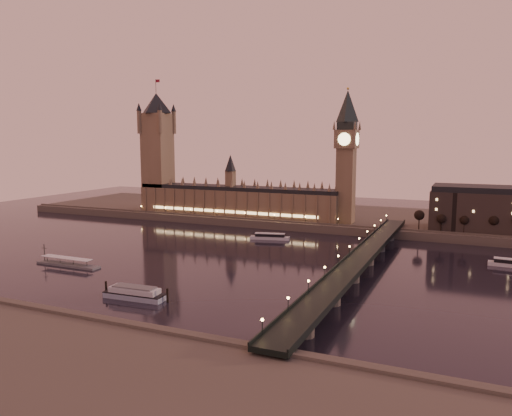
{
  "coord_description": "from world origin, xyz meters",
  "views": [
    {
      "loc": [
        145.48,
        -260.27,
        70.7
      ],
      "look_at": [
        15.67,
        35.0,
        26.35
      ],
      "focal_mm": 35.0,
      "sensor_mm": 36.0,
      "label": 1
    }
  ],
  "objects_px": {
    "cruise_boat_a": "(270,237)",
    "cruise_boat_b": "(512,263)",
    "pontoon_pier": "(68,264)",
    "moored_barge": "(135,293)"
  },
  "relations": [
    {
      "from": "cruise_boat_a",
      "to": "cruise_boat_b",
      "type": "bearing_deg",
      "value": -19.74
    },
    {
      "from": "cruise_boat_a",
      "to": "cruise_boat_b",
      "type": "xyz_separation_m",
      "value": [
        153.26,
        -17.28,
        -0.01
      ]
    },
    {
      "from": "cruise_boat_b",
      "to": "pontoon_pier",
      "type": "bearing_deg",
      "value": -153.31
    },
    {
      "from": "cruise_boat_a",
      "to": "moored_barge",
      "type": "bearing_deg",
      "value": -105.22
    },
    {
      "from": "cruise_boat_b",
      "to": "moored_barge",
      "type": "height_order",
      "value": "moored_barge"
    },
    {
      "from": "cruise_boat_b",
      "to": "pontoon_pier",
      "type": "xyz_separation_m",
      "value": [
        -229.71,
        -98.13,
        -0.79
      ]
    },
    {
      "from": "cruise_boat_b",
      "to": "pontoon_pier",
      "type": "height_order",
      "value": "pontoon_pier"
    },
    {
      "from": "cruise_boat_b",
      "to": "moored_barge",
      "type": "distance_m",
      "value": 205.55
    },
    {
      "from": "cruise_boat_a",
      "to": "pontoon_pier",
      "type": "distance_m",
      "value": 138.44
    },
    {
      "from": "cruise_boat_a",
      "to": "pontoon_pier",
      "type": "xyz_separation_m",
      "value": [
        -76.45,
        -115.41,
        -0.8
      ]
    }
  ]
}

